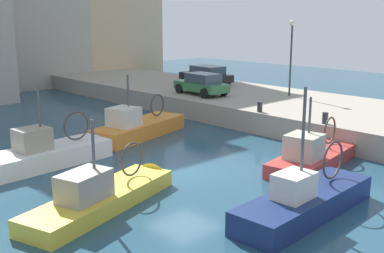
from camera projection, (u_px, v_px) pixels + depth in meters
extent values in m
plane|color=navy|center=(183.00, 171.00, 19.78)|extent=(80.00, 80.00, 0.00)
cube|color=#9E9384|center=(333.00, 118.00, 27.29)|extent=(9.00, 56.00, 1.20)
cube|color=orange|center=(139.00, 136.00, 25.47)|extent=(6.25, 3.36, 1.58)
cone|color=orange|center=(174.00, 125.00, 28.22)|extent=(1.31, 1.86, 1.69)
cube|color=#B2A893|center=(139.00, 123.00, 25.31)|extent=(5.98, 3.16, 0.08)
cube|color=beige|center=(124.00, 117.00, 24.18)|extent=(1.64, 1.64, 1.00)
cylinder|color=#4C4C51|center=(128.00, 101.00, 24.34)|extent=(0.10, 0.10, 2.66)
torus|color=#3F3833|center=(157.00, 105.00, 26.53)|extent=(1.21, 0.40, 1.23)
sphere|color=white|center=(102.00, 136.00, 24.46)|extent=(0.32, 0.32, 0.32)
cube|color=white|center=(48.00, 165.00, 20.51)|extent=(5.66, 2.34, 1.57)
cone|color=white|center=(106.00, 151.00, 22.75)|extent=(1.03, 1.79, 1.72)
cube|color=#896B4C|center=(46.00, 149.00, 20.36)|extent=(5.43, 2.17, 0.08)
cube|color=gray|center=(32.00, 140.00, 19.80)|extent=(1.41, 1.22, 0.98)
cylinder|color=#4C4C51|center=(40.00, 117.00, 19.89)|extent=(0.10, 0.10, 2.84)
torus|color=#3F3833|center=(76.00, 126.00, 21.30)|extent=(1.31, 0.18, 1.31)
cube|color=#BC3833|center=(314.00, 166.00, 20.36)|extent=(5.84, 2.71, 1.20)
cone|color=#BC3833|center=(341.00, 150.00, 22.80)|extent=(1.16, 1.76, 1.64)
cube|color=#896B4C|center=(314.00, 154.00, 20.24)|extent=(5.60, 2.53, 0.08)
cube|color=#B7AD99|center=(304.00, 147.00, 19.28)|extent=(1.53, 1.49, 1.02)
cylinder|color=#4C4C51|center=(309.00, 128.00, 19.43)|extent=(0.10, 0.10, 2.54)
torus|color=#3F3833|center=(330.00, 130.00, 21.29)|extent=(1.24, 0.28, 1.24)
sphere|color=white|center=(274.00, 167.00, 19.61)|extent=(0.32, 0.32, 0.32)
cube|color=navy|center=(305.00, 215.00, 15.34)|extent=(6.02, 1.96, 1.55)
cone|color=navy|center=(352.00, 189.00, 17.66)|extent=(0.98, 1.53, 1.49)
cube|color=#B2A893|center=(306.00, 194.00, 15.18)|extent=(5.77, 1.81, 0.08)
cube|color=beige|center=(294.00, 186.00, 14.57)|extent=(1.30, 1.01, 0.84)
cylinder|color=#4C4C51|center=(303.00, 144.00, 14.55)|extent=(0.10, 0.10, 3.48)
torus|color=#3F3833|center=(333.00, 160.00, 16.17)|extent=(1.35, 0.15, 1.34)
sphere|color=white|center=(248.00, 216.00, 14.66)|extent=(0.32, 0.32, 0.32)
cube|color=gold|center=(102.00, 208.00, 15.90)|extent=(6.35, 3.42, 1.13)
cone|color=gold|center=(159.00, 179.00, 18.80)|extent=(1.31, 1.69, 1.49)
cube|color=#B2A893|center=(101.00, 194.00, 15.79)|extent=(6.08, 3.22, 0.08)
cube|color=gray|center=(84.00, 186.00, 15.01)|extent=(1.91, 1.52, 0.92)
cylinder|color=#4C4C51|center=(94.00, 159.00, 15.26)|extent=(0.10, 0.10, 2.55)
torus|color=#3F3833|center=(132.00, 159.00, 17.08)|extent=(1.22, 0.45, 1.25)
sphere|color=white|center=(40.00, 217.00, 14.74)|extent=(0.32, 0.32, 0.32)
cube|color=black|center=(206.00, 77.00, 36.44)|extent=(2.10, 4.44, 0.54)
cube|color=#384756|center=(208.00, 70.00, 36.15)|extent=(1.76, 2.53, 0.59)
cylinder|color=black|center=(184.00, 79.00, 37.04)|extent=(0.26, 0.65, 0.64)
cylinder|color=black|center=(202.00, 77.00, 38.16)|extent=(0.26, 0.65, 0.64)
cylinder|color=black|center=(209.00, 83.00, 34.81)|extent=(0.26, 0.65, 0.64)
cylinder|color=black|center=(228.00, 81.00, 35.94)|extent=(0.26, 0.65, 0.64)
cube|color=#387547|center=(201.00, 86.00, 31.51)|extent=(1.92, 4.00, 0.55)
cube|color=#384756|center=(203.00, 78.00, 31.23)|extent=(1.59, 2.28, 0.60)
cylinder|color=black|center=(179.00, 88.00, 32.07)|extent=(0.27, 0.66, 0.64)
cylinder|color=black|center=(198.00, 86.00, 33.05)|extent=(0.27, 0.66, 0.64)
cylinder|color=black|center=(205.00, 93.00, 30.06)|extent=(0.27, 0.66, 0.64)
cylinder|color=black|center=(224.00, 91.00, 31.04)|extent=(0.27, 0.66, 0.64)
cylinder|color=#2D2D33|center=(325.00, 118.00, 22.91)|extent=(0.28, 0.28, 0.55)
cylinder|color=#2D2D33|center=(260.00, 107.00, 25.76)|extent=(0.28, 0.28, 0.55)
cylinder|color=#38383D|center=(291.00, 61.00, 30.60)|extent=(0.12, 0.12, 4.50)
sphere|color=#F2EACC|center=(292.00, 23.00, 30.07)|extent=(0.36, 0.36, 0.36)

